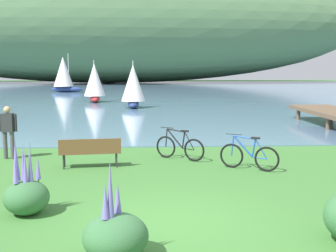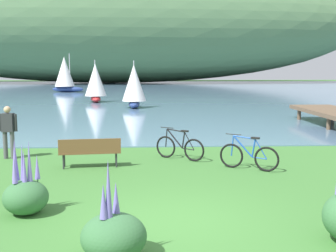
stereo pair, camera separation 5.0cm
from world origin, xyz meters
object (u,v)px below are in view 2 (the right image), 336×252
park_bench_near_camera (90,150)px  bicycle_beside_path (249,156)px  sailboat_toward_hillside (134,86)px  sailboat_nearest_to_shore (65,74)px  sailboat_mid_bay (95,82)px  bicycle_leaning_near_bench (179,147)px  person_at_shoreline (8,129)px

park_bench_near_camera → bicycle_beside_path: bearing=-5.8°
sailboat_toward_hillside → sailboat_nearest_to_shore: bearing=112.9°
sailboat_mid_bay → sailboat_toward_hillside: bearing=-58.4°
park_bench_near_camera → bicycle_leaning_near_bench: bearing=20.3°
bicycle_beside_path → sailboat_mid_bay: sailboat_mid_bay is taller
bicycle_beside_path → sailboat_toward_hillside: size_ratio=0.45×
bicycle_leaning_near_bench → sailboat_toward_hillside: 17.94m
bicycle_beside_path → sailboat_toward_hillside: 19.69m
bicycle_leaning_near_bench → person_at_shoreline: bearing=176.1°
park_bench_near_camera → person_at_shoreline: 3.15m
bicycle_leaning_near_bench → sailboat_nearest_to_shore: (-11.18, 39.35, 1.84)m
park_bench_near_camera → bicycle_beside_path: (4.61, -0.47, -0.12)m
park_bench_near_camera → sailboat_mid_bay: bearing=96.6°
bicycle_beside_path → person_at_shoreline: bearing=166.0°
sailboat_nearest_to_shore → sailboat_toward_hillside: 23.43m
sailboat_mid_bay → sailboat_nearest_to_shore: bearing=109.5°
bicycle_leaning_near_bench → sailboat_toward_hillside: size_ratio=0.44×
bicycle_leaning_near_bench → sailboat_mid_bay: (-5.53, 23.42, 1.33)m
park_bench_near_camera → sailboat_mid_bay: (-2.82, 24.42, 1.21)m
bicycle_leaning_near_bench → bicycle_beside_path: bearing=-37.9°
person_at_shoreline → sailboat_toward_hillside: size_ratio=0.50×
bicycle_beside_path → sailboat_mid_bay: (-7.43, 24.89, 1.33)m
park_bench_near_camera → sailboat_toward_hillside: size_ratio=0.54×
bicycle_beside_path → sailboat_nearest_to_shore: (-13.07, 40.83, 1.84)m
park_bench_near_camera → sailboat_toward_hillside: 18.82m
bicycle_beside_path → person_at_shoreline: person_at_shoreline is taller
person_at_shoreline → bicycle_leaning_near_bench: bearing=-3.9°
bicycle_leaning_near_bench → bicycle_beside_path: 2.40m
bicycle_beside_path → sailboat_toward_hillside: sailboat_toward_hillside is taller
sailboat_toward_hillside → bicycle_leaning_near_bench: bearing=-83.4°
sailboat_nearest_to_shore → sailboat_mid_bay: size_ratio=1.30×
park_bench_near_camera → person_at_shoreline: person_at_shoreline is taller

